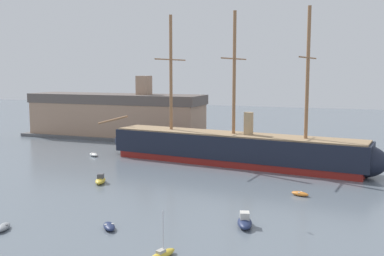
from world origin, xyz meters
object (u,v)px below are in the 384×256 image
Objects in this scene: dinghy_far_left at (94,155)px; seagull_in_flight at (202,95)px; tall_ship at (233,148)px; dinghy_near_centre at (109,226)px; dockside_warehouse_left at (116,116)px; dinghy_alongside_stern at (300,194)px; motorboat_alongside_bow at (100,180)px; sailboat_foreground_right at (162,254)px; dinghy_foreground_left at (3,227)px; motorboat_mid_right at (245,222)px.

seagull_in_flight is at bearing -36.91° from dinghy_far_left.
tall_ship is 40.01m from dinghy_near_centre.
dockside_warehouse_left is at bearing 149.76° from tall_ship.
dinghy_alongside_stern is 0.05× the size of dockside_warehouse_left.
sailboat_foreground_right is at bearing -47.27° from motorboat_alongside_bow.
dinghy_alongside_stern is (14.96, -18.02, -2.83)m from tall_ship.
motorboat_mid_right is (25.05, 10.74, 0.25)m from dinghy_foreground_left.
motorboat_alongside_bow is (-26.46, 11.62, -0.05)m from motorboat_mid_right.
seagull_in_flight is at bearing -49.81° from dockside_warehouse_left.
dinghy_foreground_left is 1.05× the size of dinghy_near_centre.
dinghy_alongside_stern is at bearing 70.88° from sailboat_foreground_right.
motorboat_mid_right is at bearing -40.34° from seagull_in_flight.
sailboat_foreground_right is 0.09× the size of dockside_warehouse_left.
motorboat_mid_right is (10.77, -33.49, -2.55)m from tall_ship.
seagull_in_flight is (32.74, -24.59, 14.34)m from dinghy_far_left.
dinghy_near_centre is at bearing -55.30° from motorboat_alongside_bow.
motorboat_alongside_bow is at bearing -172.84° from dinghy_alongside_stern.
motorboat_mid_right reaches higher than dinghy_foreground_left.
dinghy_foreground_left is 1.09× the size of dinghy_alongside_stern.
dockside_warehouse_left is 65.58m from seagull_in_flight.
dinghy_foreground_left is 0.66× the size of sailboat_foreground_right.
dinghy_alongside_stern is at bearing -19.28° from dinghy_far_left.
dinghy_alongside_stern is at bearing 74.87° from motorboat_mid_right.
sailboat_foreground_right is 5.60× the size of seagull_in_flight.
motorboat_alongside_bow reaches higher than dinghy_alongside_stern.
dockside_warehouse_left is at bearing 117.42° from motorboat_alongside_bow.
dinghy_foreground_left is 71.38m from dockside_warehouse_left.
dinghy_foreground_left and dinghy_near_centre have the same top height.
dinghy_alongside_stern is at bearing 37.48° from seagull_in_flight.
dockside_warehouse_left is 63.07× the size of seagull_in_flight.
dinghy_foreground_left is at bearing -107.89° from tall_ship.
dinghy_near_centre is 21.78m from motorboat_alongside_bow.
sailboat_foreground_right reaches higher than dinghy_foreground_left.
dinghy_far_left is at bearing -175.25° from tall_ship.
dinghy_far_left is at bearing -69.84° from dockside_warehouse_left.
dinghy_alongside_stern is (18.25, 21.75, -0.03)m from dinghy_near_centre.
dinghy_alongside_stern is (4.18, 15.47, -0.27)m from motorboat_mid_right.
dockside_warehouse_left is at bearing 110.16° from dinghy_far_left.
sailboat_foreground_right reaches higher than motorboat_mid_right.
sailboat_foreground_right is at bearing -50.38° from dinghy_far_left.
dinghy_near_centre is 0.69× the size of motorboat_mid_right.
motorboat_alongside_bow is (-21.31, 23.07, 0.14)m from sailboat_foreground_right.
dinghy_alongside_stern is at bearing 7.16° from motorboat_alongside_bow.
dinghy_near_centre is 28.39m from dinghy_alongside_stern.
dockside_warehouse_left reaches higher than dinghy_foreground_left.
dockside_warehouse_left reaches higher than dinghy_near_centre.
dinghy_near_centre is (-8.92, 5.17, -0.05)m from sailboat_foreground_right.
dinghy_alongside_stern is (9.33, 26.92, -0.08)m from sailboat_foreground_right.
motorboat_mid_right is 16.03m from dinghy_alongside_stern.
dinghy_foreground_left reaches higher than dinghy_alongside_stern.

